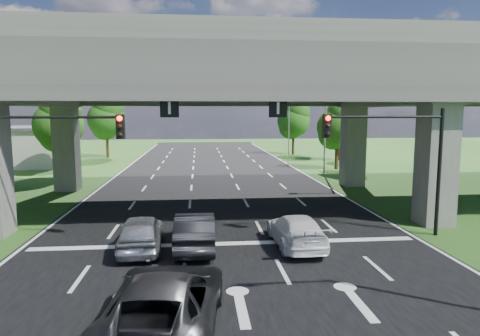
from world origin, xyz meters
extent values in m
plane|color=#234B18|center=(0.00, 0.00, 0.00)|extent=(160.00, 160.00, 0.00)
cube|color=black|center=(0.00, 10.00, 0.01)|extent=(18.00, 120.00, 0.03)
cube|color=#3B3936|center=(0.00, 12.00, 8.00)|extent=(80.00, 15.00, 2.00)
cube|color=#615F5A|center=(0.00, 4.75, 9.50)|extent=(80.00, 0.50, 1.00)
cube|color=#615F5A|center=(0.00, 19.25, 9.50)|extent=(80.00, 0.50, 1.00)
cube|color=#615F5A|center=(-11.00, 18.00, 3.50)|extent=(1.60, 1.60, 7.00)
cube|color=#615F5A|center=(11.00, 6.00, 3.50)|extent=(1.60, 1.60, 7.00)
cube|color=#615F5A|center=(11.00, 18.00, 3.50)|extent=(1.60, 1.60, 7.00)
cube|color=black|center=(-2.50, 5.00, 6.00)|extent=(0.85, 0.06, 0.85)
cube|color=black|center=(2.50, 5.00, 6.00)|extent=(0.85, 0.06, 0.85)
cylinder|color=black|center=(10.00, 4.00, 3.00)|extent=(0.18, 0.18, 6.00)
cylinder|color=black|center=(7.25, 4.00, 5.60)|extent=(5.50, 0.12, 0.12)
cube|color=black|center=(4.50, 3.82, 5.20)|extent=(0.35, 0.28, 1.05)
sphere|color=#FF0C05|center=(4.50, 3.66, 5.55)|extent=(0.22, 0.22, 0.22)
cylinder|color=black|center=(-7.25, 4.00, 5.60)|extent=(5.50, 0.12, 0.12)
cube|color=black|center=(-4.50, 3.82, 5.20)|extent=(0.35, 0.28, 1.05)
sphere|color=#FF0C05|center=(-4.50, 3.66, 5.55)|extent=(0.22, 0.22, 0.22)
cylinder|color=gray|center=(10.50, 24.00, 5.00)|extent=(0.16, 0.16, 10.00)
cylinder|color=gray|center=(9.00, 24.00, 9.70)|extent=(3.00, 0.10, 0.10)
cube|color=gray|center=(7.50, 24.00, 9.60)|extent=(0.60, 0.25, 0.18)
cylinder|color=gray|center=(10.50, 40.00, 5.00)|extent=(0.16, 0.16, 10.00)
cylinder|color=gray|center=(9.00, 40.00, 9.70)|extent=(3.00, 0.10, 0.10)
cube|color=gray|center=(7.50, 40.00, 9.60)|extent=(0.60, 0.25, 0.18)
cylinder|color=black|center=(-14.00, 26.00, 1.65)|extent=(0.36, 0.36, 3.30)
sphere|color=#174B14|center=(-14.00, 26.00, 4.65)|extent=(4.50, 4.50, 4.50)
sphere|color=#174B14|center=(-13.60, 25.70, 6.00)|extent=(3.60, 3.60, 3.60)
sphere|color=#174B14|center=(-14.30, 26.40, 3.75)|extent=(3.30, 3.30, 3.30)
cylinder|color=black|center=(-17.00, 34.00, 1.43)|extent=(0.36, 0.36, 2.86)
sphere|color=#174B14|center=(-17.00, 34.00, 4.03)|extent=(3.90, 3.90, 3.90)
sphere|color=#174B14|center=(-16.60, 33.70, 5.20)|extent=(3.12, 3.12, 3.12)
sphere|color=#174B14|center=(-17.30, 34.40, 3.25)|extent=(2.86, 2.86, 2.86)
cylinder|color=black|center=(-13.00, 42.00, 1.76)|extent=(0.36, 0.36, 3.52)
sphere|color=#174B14|center=(-13.00, 42.00, 4.96)|extent=(4.80, 4.80, 4.80)
sphere|color=#174B14|center=(-12.60, 41.70, 6.40)|extent=(3.84, 3.84, 3.84)
sphere|color=#174B14|center=(-13.30, 42.40, 4.00)|extent=(3.52, 3.52, 3.52)
cylinder|color=black|center=(13.00, 28.00, 1.54)|extent=(0.36, 0.36, 3.08)
sphere|color=#174B14|center=(13.00, 28.00, 4.34)|extent=(4.20, 4.20, 4.20)
sphere|color=#174B14|center=(13.40, 27.70, 5.60)|extent=(3.36, 3.36, 3.36)
sphere|color=#174B14|center=(12.70, 28.40, 3.50)|extent=(3.08, 3.08, 3.08)
cylinder|color=black|center=(16.00, 36.00, 1.43)|extent=(0.36, 0.36, 2.86)
sphere|color=#174B14|center=(16.00, 36.00, 4.03)|extent=(3.90, 3.90, 3.90)
sphere|color=#174B14|center=(16.40, 35.70, 5.20)|extent=(3.12, 3.12, 3.12)
sphere|color=#174B14|center=(15.70, 36.40, 3.25)|extent=(2.86, 2.86, 2.86)
cylinder|color=black|center=(12.00, 44.00, 1.65)|extent=(0.36, 0.36, 3.30)
sphere|color=#174B14|center=(12.00, 44.00, 4.65)|extent=(4.50, 4.50, 4.50)
sphere|color=#174B14|center=(12.40, 43.70, 6.00)|extent=(3.60, 3.60, 3.60)
sphere|color=#174B14|center=(11.70, 44.40, 3.75)|extent=(3.30, 3.30, 3.30)
imported|color=#B2B4BA|center=(-3.65, 3.00, 0.78)|extent=(1.90, 4.46, 1.50)
imported|color=black|center=(-1.40, 3.00, 0.80)|extent=(1.67, 4.70, 1.55)
imported|color=silver|center=(2.97, 2.90, 0.71)|extent=(2.04, 4.75, 1.37)
imported|color=black|center=(-2.14, -4.24, 0.89)|extent=(3.42, 6.40, 1.71)
camera|label=1|loc=(-1.20, -14.81, 5.79)|focal=32.00mm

